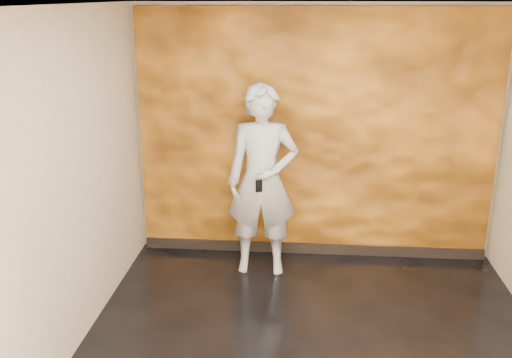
# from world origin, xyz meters

# --- Properties ---
(room) EXTENTS (4.02, 4.02, 2.81)m
(room) POSITION_xyz_m (0.00, 0.00, 1.40)
(room) COLOR black
(room) RESTS_ON ground
(feature_wall) EXTENTS (3.90, 0.06, 2.75)m
(feature_wall) POSITION_xyz_m (0.00, 1.96, 1.38)
(feature_wall) COLOR #FF9C25
(feature_wall) RESTS_ON ground
(baseboard) EXTENTS (3.90, 0.04, 0.12)m
(baseboard) POSITION_xyz_m (0.00, 1.92, 0.06)
(baseboard) COLOR black
(baseboard) RESTS_ON ground
(man) EXTENTS (0.76, 0.51, 2.03)m
(man) POSITION_xyz_m (-0.54, 1.48, 1.01)
(man) COLOR #959AA4
(man) RESTS_ON ground
(phone) EXTENTS (0.07, 0.04, 0.13)m
(phone) POSITION_xyz_m (-0.56, 1.21, 1.05)
(phone) COLOR black
(phone) RESTS_ON man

